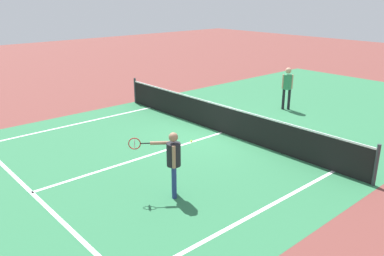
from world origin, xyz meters
TOP-DOWN VIEW (x-y plane):
  - ground_plane at (0.00, 0.00)m, footprint 60.00×60.00m
  - court_surface_inbounds at (0.00, 0.00)m, footprint 10.62×24.40m
  - line_service_near at (0.00, -6.40)m, footprint 8.22×0.10m
  - line_center_service at (0.00, -3.20)m, footprint 0.10×6.40m
  - net at (0.00, 0.00)m, footprint 10.41×0.09m
  - player_near at (2.32, -3.99)m, footprint 0.94×0.87m
  - player_far at (-0.28, 3.97)m, footprint 0.34×0.32m
  - tennis_ball_near_net at (-0.01, -1.36)m, footprint 0.07×0.07m

SIDE VIEW (x-z plane):
  - ground_plane at x=0.00m, z-range 0.00..0.00m
  - court_surface_inbounds at x=0.00m, z-range 0.00..0.00m
  - line_service_near at x=0.00m, z-range 0.00..0.01m
  - line_center_service at x=0.00m, z-range 0.00..0.01m
  - tennis_ball_near_net at x=-0.01m, z-range 0.00..0.07m
  - net at x=0.00m, z-range -0.04..1.03m
  - player_near at x=2.32m, z-range 0.18..1.73m
  - player_far at x=-0.28m, z-range 0.19..1.89m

